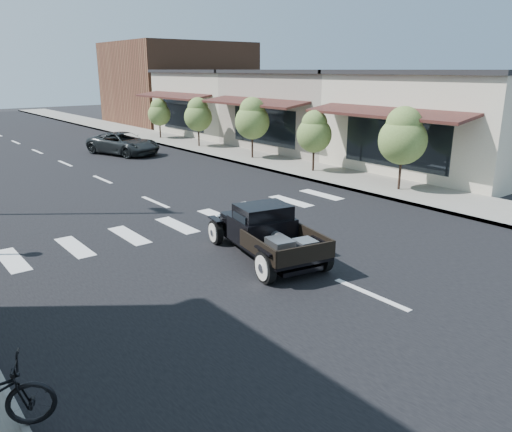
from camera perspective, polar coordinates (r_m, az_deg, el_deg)
ground at (r=13.12m, az=2.78°, el=-4.63°), size 120.00×120.00×0.00m
road at (r=25.95m, az=-19.60°, el=5.03°), size 14.00×80.00×0.02m
road_markings at (r=21.36m, az=-15.13°, el=3.10°), size 12.00×60.00×0.06m
sidewalk_right at (r=29.70m, az=-3.89°, el=7.40°), size 3.00×80.00×0.15m
storefront_near at (r=26.71m, az=22.16°, el=9.94°), size 10.00×9.00×4.50m
storefront_mid at (r=32.12m, az=7.93°, el=11.86°), size 10.00×9.00×4.50m
storefront_far at (r=38.89m, az=-1.88°, el=12.77°), size 10.00×9.00×4.50m
far_building_right at (r=47.49m, az=-8.83°, el=14.76°), size 11.00×10.00×7.00m
small_tree_a at (r=20.30m, az=16.32°, el=7.25°), size 1.87×1.87×3.11m
small_tree_b at (r=23.41m, az=6.64°, el=8.41°), size 1.61×1.61×2.68m
small_tree_c at (r=26.84m, az=-0.43°, el=9.94°), size 1.84×1.84×3.07m
small_tree_d at (r=31.25m, az=-6.61°, el=10.54°), size 1.70×1.70×2.84m
small_tree_e at (r=35.62m, az=-10.97°, el=10.84°), size 1.54×1.54×2.57m
hotrod_pickup at (r=12.79m, az=1.17°, el=-1.82°), size 2.64×4.35×1.41m
second_car at (r=29.78m, az=-14.89°, el=7.99°), size 3.37×4.93×1.25m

